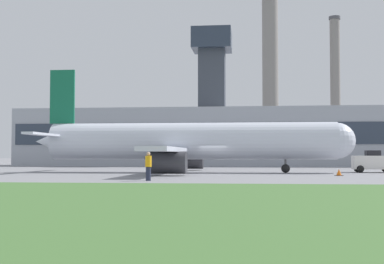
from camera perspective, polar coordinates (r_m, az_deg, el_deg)
name	(u,v)px	position (r m, az deg, el deg)	size (l,w,h in m)	color
ground_plane	(213,173)	(48.27, 2.24, -4.44)	(400.00, 400.00, 0.00)	gray
grass_strip	(98,229)	(12.21, -9.98, -10.16)	(240.00, 37.00, 0.06)	#426B33
terminal_building	(227,135)	(81.92, 3.78, -0.36)	(63.10, 13.59, 21.02)	#9EA3AD
smokestack_left	(270,65)	(115.20, 8.35, 7.12)	(3.87, 3.87, 41.21)	gray
smokestack_right	(335,89)	(116.98, 15.04, 4.47)	(2.40, 2.40, 31.01)	gray
airplane	(187,142)	(50.47, -0.53, -1.09)	(30.40, 27.77, 9.95)	silver
pushback_tug	(373,162)	(53.61, 18.73, -3.09)	(3.82, 2.83, 2.09)	white
ground_crew_person	(148,166)	(34.63, -4.68, -3.64)	(0.58, 0.58, 1.86)	#23283D
traffic_cone_near_nose	(339,173)	(44.46, 15.41, -4.20)	(0.64, 0.64, 0.54)	black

